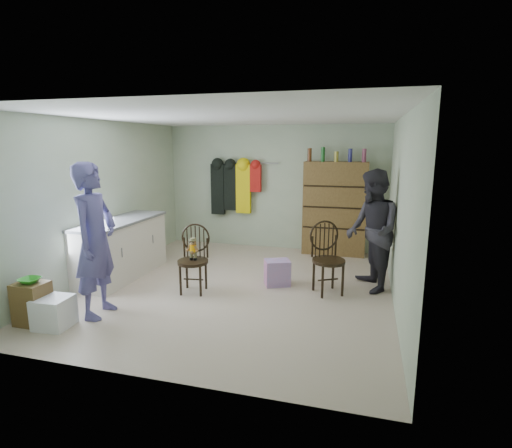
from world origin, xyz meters
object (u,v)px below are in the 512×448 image
(counter, at_px, (122,248))
(chair_far, at_px, (327,255))
(dresser, at_px, (335,208))
(chair_front, at_px, (194,255))

(counter, distance_m, chair_far, 3.28)
(chair_far, height_order, dresser, dresser)
(chair_front, height_order, dresser, dresser)
(chair_far, bearing_deg, counter, 153.04)
(counter, bearing_deg, dresser, 35.69)
(chair_front, bearing_deg, chair_far, 6.59)
(chair_far, relative_size, dresser, 0.50)
(chair_far, xyz_separation_m, dresser, (-0.07, 2.13, 0.35))
(counter, xyz_separation_m, chair_far, (3.27, 0.17, 0.09))
(counter, height_order, chair_far, chair_far)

